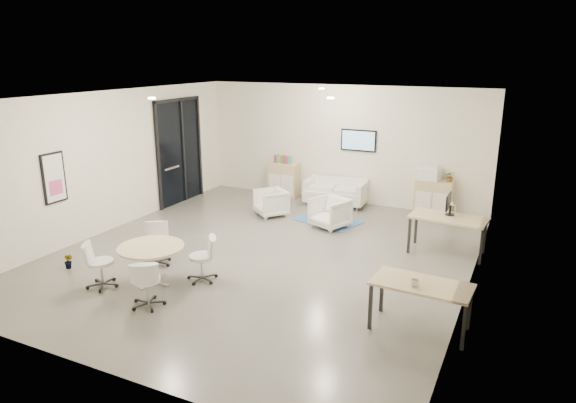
# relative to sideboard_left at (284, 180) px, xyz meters

# --- Properties ---
(room_shell) EXTENTS (9.60, 10.60, 4.80)m
(room_shell) POSITION_rel_sideboard_left_xyz_m (1.63, -4.25, 1.12)
(room_shell) COLOR #575450
(room_shell) RESTS_ON ground
(glass_door) EXTENTS (0.09, 1.90, 2.85)m
(glass_door) POSITION_rel_sideboard_left_xyz_m (-2.32, -1.74, 1.02)
(glass_door) COLOR black
(glass_door) RESTS_ON room_shell
(artwork) EXTENTS (0.05, 0.54, 1.04)m
(artwork) POSITION_rel_sideboard_left_xyz_m (-2.34, -5.85, 1.06)
(artwork) COLOR black
(artwork) RESTS_ON room_shell
(wall_tv) EXTENTS (0.98, 0.06, 0.58)m
(wall_tv) POSITION_rel_sideboard_left_xyz_m (2.13, 0.21, 1.27)
(wall_tv) COLOR black
(wall_tv) RESTS_ON room_shell
(ceiling_spots) EXTENTS (3.14, 4.14, 0.03)m
(ceiling_spots) POSITION_rel_sideboard_left_xyz_m (1.43, -3.42, 2.70)
(ceiling_spots) COLOR #FFEAC6
(ceiling_spots) RESTS_ON room_shell
(sideboard_left) EXTENTS (0.86, 0.45, 0.97)m
(sideboard_left) POSITION_rel_sideboard_left_xyz_m (0.00, 0.00, 0.00)
(sideboard_left) COLOR tan
(sideboard_left) RESTS_ON room_shell
(sideboard_right) EXTENTS (0.92, 0.45, 0.92)m
(sideboard_right) POSITION_rel_sideboard_left_xyz_m (4.24, 0.00, -0.02)
(sideboard_right) COLOR tan
(sideboard_right) RESTS_ON room_shell
(books) EXTENTS (0.50, 0.14, 0.22)m
(books) POSITION_rel_sideboard_left_xyz_m (-0.04, 0.00, 0.60)
(books) COLOR red
(books) RESTS_ON sideboard_left
(printer) EXTENTS (0.57, 0.50, 0.37)m
(printer) POSITION_rel_sideboard_left_xyz_m (4.11, 0.00, 0.61)
(printer) COLOR white
(printer) RESTS_ON sideboard_right
(loveseat) EXTENTS (1.70, 0.94, 0.61)m
(loveseat) POSITION_rel_sideboard_left_xyz_m (1.66, -0.17, -0.15)
(loveseat) COLOR white
(loveseat) RESTS_ON room_shell
(blue_rug) EXTENTS (1.75, 1.41, 0.01)m
(blue_rug) POSITION_rel_sideboard_left_xyz_m (2.00, -1.62, -0.48)
(blue_rug) COLOR #315796
(blue_rug) RESTS_ON room_shell
(armchair_left) EXTENTS (0.98, 0.98, 0.74)m
(armchair_left) POSITION_rel_sideboard_left_xyz_m (0.53, -1.82, -0.11)
(armchair_left) COLOR white
(armchair_left) RESTS_ON room_shell
(armchair_right) EXTENTS (0.98, 0.95, 0.79)m
(armchair_right) POSITION_rel_sideboard_left_xyz_m (2.23, -2.05, -0.09)
(armchair_right) COLOR white
(armchair_right) RESTS_ON room_shell
(desk_rear) EXTENTS (1.57, 0.88, 0.79)m
(desk_rear) POSITION_rel_sideboard_left_xyz_m (5.00, -2.55, 0.22)
(desk_rear) COLOR tan
(desk_rear) RESTS_ON room_shell
(desk_front) EXTENTS (1.47, 0.79, 0.75)m
(desk_front) POSITION_rel_sideboard_left_xyz_m (5.15, -5.89, 0.19)
(desk_front) COLOR tan
(desk_front) RESTS_ON room_shell
(monitor) EXTENTS (0.20, 0.50, 0.44)m
(monitor) POSITION_rel_sideboard_left_xyz_m (4.96, -2.40, 0.54)
(monitor) COLOR black
(monitor) RESTS_ON desk_rear
(round_table) EXTENTS (1.17, 1.17, 0.71)m
(round_table) POSITION_rel_sideboard_left_xyz_m (0.50, -6.35, 0.14)
(round_table) COLOR tan
(round_table) RESTS_ON room_shell
(meeting_chairs) EXTENTS (2.25, 2.25, 0.82)m
(meeting_chairs) POSITION_rel_sideboard_left_xyz_m (0.50, -6.35, -0.07)
(meeting_chairs) COLOR white
(meeting_chairs) RESTS_ON room_shell
(plant_cabinet) EXTENTS (0.30, 0.32, 0.21)m
(plant_cabinet) POSITION_rel_sideboard_left_xyz_m (4.61, 0.02, 0.54)
(plant_cabinet) COLOR #3F7F3F
(plant_cabinet) RESTS_ON sideboard_right
(plant_floor) EXTENTS (0.20, 0.32, 0.14)m
(plant_floor) POSITION_rel_sideboard_left_xyz_m (-1.39, -6.54, -0.42)
(plant_floor) COLOR #3F7F3F
(plant_floor) RESTS_ON room_shell
(cup) EXTENTS (0.16, 0.14, 0.13)m
(cup) POSITION_rel_sideboard_left_xyz_m (5.08, -6.03, 0.33)
(cup) COLOR white
(cup) RESTS_ON desk_front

